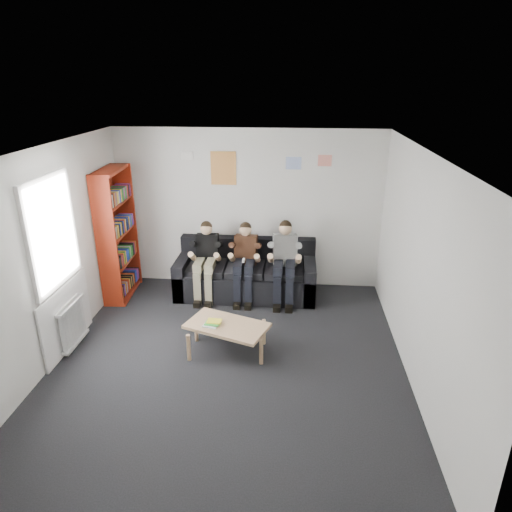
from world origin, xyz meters
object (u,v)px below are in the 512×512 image
Objects in this scene: person_right at (284,262)px; coffee_table at (227,328)px; bookshelf at (118,234)px; person_middle at (245,262)px; person_left at (206,261)px; sofa at (246,275)px.

coffee_table is at bearing -121.82° from person_right.
bookshelf is at bearing 141.52° from coffee_table.
coffee_table is 1.79m from person_right.
bookshelf is at bearing 172.14° from person_right.
bookshelf is 1.62× the size of person_right.
bookshelf is at bearing -174.03° from person_middle.
person_left is at bearing -174.57° from person_middle.
sofa is 0.76m from person_right.
person_middle is at bearing -90.00° from sofa.
coffee_table is at bearing -72.15° from person_left.
person_middle is 0.97× the size of person_right.
person_right is at bearing -17.57° from sofa.
bookshelf is 2.75m from person_right.
person_middle reaches higher than sofa.
person_middle is (2.07, 0.02, -0.42)m from bookshelf.
coffee_table is (-0.06, -1.82, 0.05)m from sofa.
person_left is (-0.64, -0.20, 0.33)m from sofa.
coffee_table is (2.01, -1.60, -0.70)m from bookshelf.
coffee_table is 0.80× the size of person_right.
sofa is at bearing 15.36° from person_left.
person_left is 0.64m from person_middle.
person_middle reaches higher than coffee_table.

